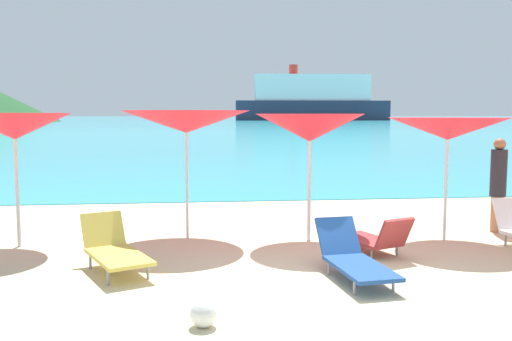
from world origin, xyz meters
The scene contains 12 objects.
ground_plane centered at (0.00, 10.00, -0.15)m, with size 50.00×100.00×0.30m, color beige.
ocean_water centered at (0.00, 226.66, 0.01)m, with size 650.00×440.00×0.02m, color #38B7CC.
umbrella_0 centered at (-4.78, 2.49, 1.93)m, with size 1.84×1.84×2.14m.
umbrella_1 centered at (-2.09, 2.77, 1.99)m, with size 2.27×2.27×2.18m.
umbrella_2 centered at (-0.05, 2.41, 1.89)m, with size 1.98×1.98×2.13m.
umbrella_3 centered at (2.23, 2.18, 1.88)m, with size 2.03×2.03×2.06m.
lounge_chair_0 centered at (-3.06, 0.86, 0.31)m, with size 1.15×1.58×0.72m.
lounge_chair_1 centered at (0.07, 0.18, 0.27)m, with size 0.76×1.66×0.68m.
lounge_chair_2 centered at (0.74, 1.33, 0.25)m, with size 0.98×1.37×0.64m.
beachgoer_0 centered at (3.46, 2.69, 0.91)m, with size 0.28×0.28×1.69m.
beach_ball centered at (-1.89, -1.29, 0.14)m, with size 0.28×0.28×0.28m, color white.
cruise_ship centered at (35.24, 167.68, 6.34)m, with size 48.35×10.22×17.27m.
Camera 1 is at (-1.97, -6.74, 2.13)m, focal length 39.33 mm.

